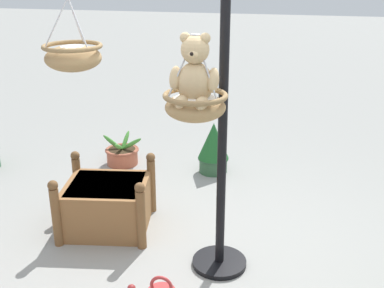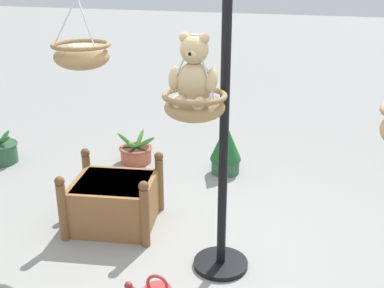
{
  "view_description": "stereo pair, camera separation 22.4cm",
  "coord_description": "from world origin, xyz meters",
  "px_view_note": "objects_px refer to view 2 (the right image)",
  "views": [
    {
      "loc": [
        -0.71,
        3.09,
        2.31
      ],
      "look_at": [
        -0.02,
        0.04,
        1.11
      ],
      "focal_mm": 44.52,
      "sensor_mm": 36.0,
      "label": 1
    },
    {
      "loc": [
        -0.93,
        3.03,
        2.31
      ],
      "look_at": [
        -0.02,
        0.04,
        1.11
      ],
      "focal_mm": 44.52,
      "sensor_mm": 36.0,
      "label": 2
    }
  ],
  "objects_px": {
    "display_pole_central": "(223,182)",
    "potted_plant_tall_leafy": "(226,149)",
    "hanging_basket_right_low": "(82,54)",
    "wooden_planter_box": "(114,200)",
    "potted_plant_small_succulent": "(136,152)",
    "potted_plant_conical_shrub": "(0,151)",
    "hanging_basket_with_teddy": "(195,105)",
    "teddy_bear": "(194,75)"
  },
  "relations": [
    {
      "from": "potted_plant_tall_leafy",
      "to": "potted_plant_small_succulent",
      "type": "bearing_deg",
      "value": 0.33
    },
    {
      "from": "display_pole_central",
      "to": "potted_plant_tall_leafy",
      "type": "bearing_deg",
      "value": -78.12
    },
    {
      "from": "potted_plant_small_succulent",
      "to": "wooden_planter_box",
      "type": "bearing_deg",
      "value": 105.42
    },
    {
      "from": "wooden_planter_box",
      "to": "teddy_bear",
      "type": "bearing_deg",
      "value": 146.4
    },
    {
      "from": "potted_plant_tall_leafy",
      "to": "wooden_planter_box",
      "type": "bearing_deg",
      "value": 63.0
    },
    {
      "from": "hanging_basket_right_low",
      "to": "potted_plant_tall_leafy",
      "type": "bearing_deg",
      "value": -121.52
    },
    {
      "from": "hanging_basket_right_low",
      "to": "potted_plant_conical_shrub",
      "type": "distance_m",
      "value": 2.51
    },
    {
      "from": "potted_plant_tall_leafy",
      "to": "potted_plant_conical_shrub",
      "type": "bearing_deg",
      "value": 10.35
    },
    {
      "from": "teddy_bear",
      "to": "display_pole_central",
      "type": "bearing_deg",
      "value": -118.79
    },
    {
      "from": "wooden_planter_box",
      "to": "potted_plant_tall_leafy",
      "type": "bearing_deg",
      "value": -117.0
    },
    {
      "from": "display_pole_central",
      "to": "potted_plant_small_succulent",
      "type": "bearing_deg",
      "value": -50.0
    },
    {
      "from": "display_pole_central",
      "to": "potted_plant_tall_leafy",
      "type": "height_order",
      "value": "display_pole_central"
    },
    {
      "from": "display_pole_central",
      "to": "hanging_basket_with_teddy",
      "type": "height_order",
      "value": "display_pole_central"
    },
    {
      "from": "potted_plant_tall_leafy",
      "to": "potted_plant_conical_shrub",
      "type": "distance_m",
      "value": 2.75
    },
    {
      "from": "hanging_basket_with_teddy",
      "to": "potted_plant_small_succulent",
      "type": "xyz_separation_m",
      "value": [
        1.35,
        -2.04,
        -1.29
      ]
    },
    {
      "from": "wooden_planter_box",
      "to": "potted_plant_small_succulent",
      "type": "distance_m",
      "value": 1.48
    },
    {
      "from": "potted_plant_tall_leafy",
      "to": "potted_plant_conical_shrub",
      "type": "relative_size",
      "value": 1.43
    },
    {
      "from": "hanging_basket_right_low",
      "to": "potted_plant_small_succulent",
      "type": "distance_m",
      "value": 2.09
    },
    {
      "from": "hanging_basket_with_teddy",
      "to": "wooden_planter_box",
      "type": "height_order",
      "value": "hanging_basket_with_teddy"
    },
    {
      "from": "potted_plant_conical_shrub",
      "to": "teddy_bear",
      "type": "bearing_deg",
      "value": 151.79
    },
    {
      "from": "potted_plant_tall_leafy",
      "to": "potted_plant_conical_shrub",
      "type": "xyz_separation_m",
      "value": [
        2.7,
        0.49,
        -0.15
      ]
    },
    {
      "from": "display_pole_central",
      "to": "teddy_bear",
      "type": "xyz_separation_m",
      "value": [
        0.15,
        0.27,
        0.87
      ]
    },
    {
      "from": "hanging_basket_right_low",
      "to": "wooden_planter_box",
      "type": "distance_m",
      "value": 1.37
    },
    {
      "from": "potted_plant_tall_leafy",
      "to": "potted_plant_small_succulent",
      "type": "height_order",
      "value": "potted_plant_tall_leafy"
    },
    {
      "from": "hanging_basket_right_low",
      "to": "wooden_planter_box",
      "type": "height_order",
      "value": "hanging_basket_right_low"
    },
    {
      "from": "wooden_planter_box",
      "to": "hanging_basket_with_teddy",
      "type": "bearing_deg",
      "value": 147.37
    },
    {
      "from": "hanging_basket_with_teddy",
      "to": "potted_plant_conical_shrub",
      "type": "xyz_separation_m",
      "value": [
        2.93,
        -1.55,
        -1.27
      ]
    },
    {
      "from": "potted_plant_tall_leafy",
      "to": "potted_plant_conical_shrub",
      "type": "height_order",
      "value": "potted_plant_tall_leafy"
    },
    {
      "from": "potted_plant_tall_leafy",
      "to": "potted_plant_small_succulent",
      "type": "relative_size",
      "value": 1.18
    },
    {
      "from": "hanging_basket_with_teddy",
      "to": "hanging_basket_right_low",
      "type": "height_order",
      "value": "hanging_basket_right_low"
    },
    {
      "from": "display_pole_central",
      "to": "hanging_basket_right_low",
      "type": "distance_m",
      "value": 1.57
    },
    {
      "from": "teddy_bear",
      "to": "potted_plant_small_succulent",
      "type": "distance_m",
      "value": 2.88
    },
    {
      "from": "display_pole_central",
      "to": "potted_plant_conical_shrub",
      "type": "distance_m",
      "value": 3.4
    },
    {
      "from": "hanging_basket_right_low",
      "to": "potted_plant_tall_leafy",
      "type": "distance_m",
      "value": 2.17
    },
    {
      "from": "wooden_planter_box",
      "to": "display_pole_central",
      "type": "bearing_deg",
      "value": 161.87
    },
    {
      "from": "hanging_basket_with_teddy",
      "to": "potted_plant_small_succulent",
      "type": "relative_size",
      "value": 1.13
    },
    {
      "from": "hanging_basket_right_low",
      "to": "potted_plant_conical_shrub",
      "type": "height_order",
      "value": "hanging_basket_right_low"
    },
    {
      "from": "potted_plant_tall_leafy",
      "to": "display_pole_central",
      "type": "bearing_deg",
      "value": 101.88
    },
    {
      "from": "display_pole_central",
      "to": "wooden_planter_box",
      "type": "relative_size",
      "value": 2.66
    },
    {
      "from": "display_pole_central",
      "to": "hanging_basket_right_low",
      "type": "relative_size",
      "value": 4.12
    },
    {
      "from": "hanging_basket_right_low",
      "to": "potted_plant_small_succulent",
      "type": "xyz_separation_m",
      "value": [
        0.21,
        -1.48,
        -1.47
      ]
    },
    {
      "from": "wooden_planter_box",
      "to": "hanging_basket_right_low",
      "type": "bearing_deg",
      "value": 16.59
    }
  ]
}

